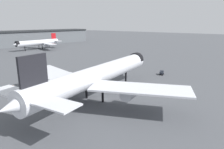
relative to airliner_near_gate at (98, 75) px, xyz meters
The scene contains 7 objects.
ground 8.15m from the airliner_near_gate, 76.79° to the right, with size 900.00×900.00×0.00m, color #4C4F54.
airliner_near_gate is the anchor object (origin of this frame).
airliner_far_taxiway 141.61m from the airliner_near_gate, 65.56° to the left, with size 48.66×44.43×14.31m.
service_truck_front 42.02m from the airliner_near_gate, 76.09° to the left, with size 2.62×5.52×3.00m.
baggage_tug_wing 42.52m from the airliner_near_gate, ahead, with size 3.53×2.65×1.85m.
traffic_cone_near_nose 38.18m from the airliner_near_gate, 93.85° to the left, with size 0.54×0.54×0.68m, color #F2600C.
traffic_cone_wingtip 37.25m from the airliner_near_gate, 109.34° to the left, with size 0.51×0.51×0.64m, color #F2600C.
Camera 1 is at (-47.67, -41.05, 24.41)m, focal length 32.46 mm.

